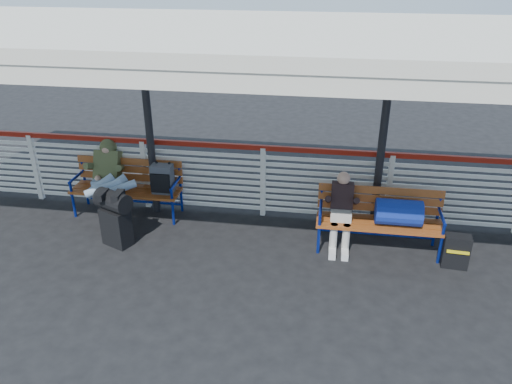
% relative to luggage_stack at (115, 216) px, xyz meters
% --- Properties ---
extents(ground, '(60.00, 60.00, 0.00)m').
position_rel_luggage_stack_xyz_m(ground, '(2.03, -0.65, -0.48)').
color(ground, black).
rests_on(ground, ground).
extents(fence, '(12.08, 0.08, 1.24)m').
position_rel_luggage_stack_xyz_m(fence, '(2.03, 1.25, 0.18)').
color(fence, silver).
rests_on(fence, ground).
extents(canopy, '(12.60, 3.60, 3.16)m').
position_rel_luggage_stack_xyz_m(canopy, '(2.03, 0.22, 2.56)').
color(canopy, silver).
rests_on(canopy, ground).
extents(luggage_stack, '(0.61, 0.49, 0.88)m').
position_rel_luggage_stack_xyz_m(luggage_stack, '(0.00, 0.00, 0.00)').
color(luggage_stack, black).
rests_on(luggage_stack, ground).
extents(bench_left, '(1.80, 0.56, 0.94)m').
position_rel_luggage_stack_xyz_m(bench_left, '(0.02, 0.98, 0.12)').
color(bench_left, '#A64E20').
rests_on(bench_left, ground).
extents(bench_right, '(1.80, 0.56, 0.92)m').
position_rel_luggage_stack_xyz_m(bench_right, '(3.99, 0.46, 0.13)').
color(bench_right, '#A64E20').
rests_on(bench_right, ground).
extents(traveler_man, '(0.93, 1.54, 0.77)m').
position_rel_luggage_stack_xyz_m(traveler_man, '(-0.35, 0.64, 0.25)').
color(traveler_man, '#96ABCA').
rests_on(traveler_man, ground).
extents(companion_person, '(0.32, 0.66, 1.15)m').
position_rel_luggage_stack_xyz_m(companion_person, '(3.29, 0.46, 0.12)').
color(companion_person, beige).
rests_on(companion_person, ground).
extents(suitcase_side, '(0.37, 0.24, 0.49)m').
position_rel_luggage_stack_xyz_m(suitcase_side, '(4.89, 0.16, -0.23)').
color(suitcase_side, black).
rests_on(suitcase_side, ground).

